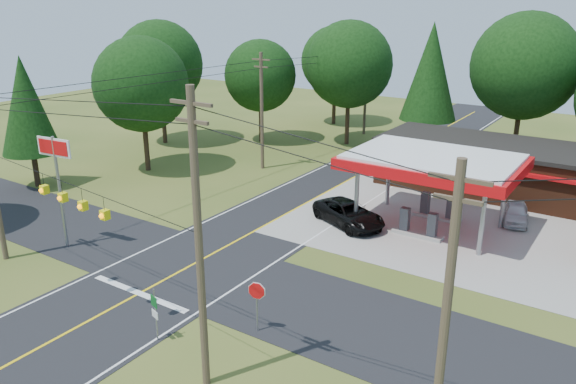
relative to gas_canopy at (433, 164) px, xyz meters
The scene contains 17 objects.
ground 16.38m from the gas_canopy, 124.70° to the right, with size 120.00×120.00×0.00m, color #3E501C.
main_highway 16.37m from the gas_canopy, 124.70° to the right, with size 8.00×120.00×0.02m, color black.
cross_road 16.37m from the gas_canopy, 124.70° to the right, with size 70.00×7.00×0.02m, color black.
lane_center_yellow 16.37m from the gas_canopy, 124.70° to the right, with size 0.15×110.00×0.00m, color yellow.
gas_canopy is the anchor object (origin of this frame).
convenience_store 10.31m from the gas_canopy, 84.28° to the left, with size 16.40×7.55×3.80m.
utility_pole_near_right 20.13m from the gas_canopy, 94.29° to the right, with size 1.80×0.30×11.50m.
utility_pole_far_left 17.74m from the gas_canopy, 163.61° to the left, with size 1.80×0.30×10.00m.
utility_pole_right_b 19.80m from the gas_canopy, 69.27° to the right, with size 1.80×0.30×10.00m.
utility_pole_north 26.92m from the gas_canopy, 125.17° to the left, with size 0.30×0.30×9.50m.
overhead_beacons 21.56m from the gas_canopy, 117.76° to the right, with size 17.04×2.04×1.03m.
treeline_backdrop 14.09m from the gas_canopy, 126.61° to the left, with size 70.27×51.59×13.30m.
suv_car 6.24m from the gas_canopy, 150.60° to the right, with size 5.48×5.48×1.52m, color black.
sedan_car 7.08m from the gas_canopy, 41.09° to the left, with size 3.78×3.78×1.29m, color silver.
big_stop_sign 22.69m from the gas_canopy, 138.56° to the right, with size 2.52×0.37×6.80m.
octagonal_stop_sign 16.32m from the gas_canopy, 97.12° to the right, with size 0.84×0.25×2.46m.
route_sign_post 19.91m from the gas_canopy, 105.29° to the right, with size 0.50×0.18×2.51m.
Camera 1 is at (20.20, -20.41, 14.08)m, focal length 35.00 mm.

